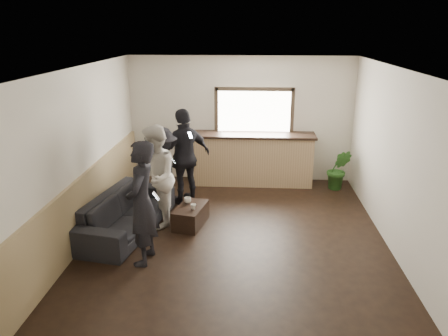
# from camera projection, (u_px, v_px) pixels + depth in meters

# --- Properties ---
(ground) EXTENTS (5.00, 6.00, 0.01)m
(ground) POSITION_uv_depth(u_px,v_px,m) (234.00, 236.00, 7.40)
(ground) COLOR black
(room_shell) EXTENTS (5.01, 6.01, 2.80)m
(room_shell) POSITION_uv_depth(u_px,v_px,m) (189.00, 153.00, 7.00)
(room_shell) COLOR silver
(room_shell) RESTS_ON ground
(bar_counter) EXTENTS (2.70, 0.68, 2.13)m
(bar_counter) POSITION_uv_depth(u_px,v_px,m) (253.00, 156.00, 9.75)
(bar_counter) COLOR tan
(bar_counter) RESTS_ON ground
(sofa) EXTENTS (1.31, 2.43, 0.67)m
(sofa) POSITION_uv_depth(u_px,v_px,m) (127.00, 212.00, 7.53)
(sofa) COLOR black
(sofa) RESTS_ON ground
(coffee_table) EXTENTS (0.60, 0.87, 0.35)m
(coffee_table) POSITION_uv_depth(u_px,v_px,m) (191.00, 216.00, 7.79)
(coffee_table) COLOR black
(coffee_table) RESTS_ON ground
(cup_a) EXTENTS (0.17, 0.17, 0.10)m
(cup_a) POSITION_uv_depth(u_px,v_px,m) (188.00, 200.00, 7.87)
(cup_a) COLOR silver
(cup_a) RESTS_ON coffee_table
(cup_b) EXTENTS (0.14, 0.14, 0.09)m
(cup_b) POSITION_uv_depth(u_px,v_px,m) (193.00, 207.00, 7.61)
(cup_b) COLOR silver
(cup_b) RESTS_ON coffee_table
(potted_plant) EXTENTS (0.55, 0.46, 0.90)m
(potted_plant) POSITION_uv_depth(u_px,v_px,m) (339.00, 169.00, 9.42)
(potted_plant) COLOR #2D6623
(potted_plant) RESTS_ON ground
(person_a) EXTENTS (0.51, 0.71, 1.88)m
(person_a) POSITION_uv_depth(u_px,v_px,m) (142.00, 204.00, 6.35)
(person_a) COLOR black
(person_a) RESTS_ON ground
(person_b) EXTENTS (0.85, 1.00, 1.82)m
(person_b) POSITION_uv_depth(u_px,v_px,m) (155.00, 177.00, 7.55)
(person_b) COLOR beige
(person_b) RESTS_ON ground
(person_c) EXTENTS (0.67, 1.09, 1.63)m
(person_c) POSITION_uv_depth(u_px,v_px,m) (162.00, 170.00, 8.24)
(person_c) COLOR black
(person_c) RESTS_ON ground
(person_d) EXTENTS (1.16, 1.07, 1.91)m
(person_d) POSITION_uv_depth(u_px,v_px,m) (185.00, 157.00, 8.55)
(person_d) COLOR black
(person_d) RESTS_ON ground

